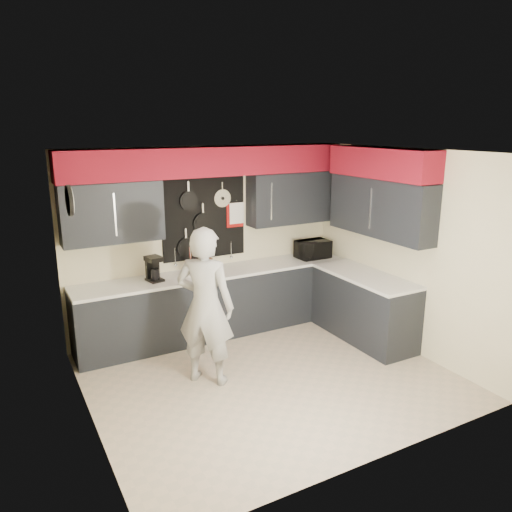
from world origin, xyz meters
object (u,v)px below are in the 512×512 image
coffee_maker (154,268)px  knife_block (208,265)px  person (205,306)px  microwave (313,249)px  utensil_crock (192,269)px

coffee_maker → knife_block: bearing=-11.4°
coffee_maker → person: size_ratio=0.18×
knife_block → person: (-0.55, -1.18, -0.11)m
knife_block → person: bearing=-112.7°
knife_block → coffee_maker: 0.77m
microwave → person: (-2.22, -1.11, -0.14)m
utensil_crock → person: bearing=-104.3°
microwave → knife_block: 1.68m
utensil_crock → coffee_maker: bearing=179.1°
microwave → utensil_crock: (-1.93, 0.06, -0.05)m
person → knife_block: bearing=-70.5°
microwave → knife_block: (-1.68, 0.07, -0.03)m
knife_block → coffee_maker: bearing=-177.9°
knife_block → utensil_crock: size_ratio=1.19×
person → coffee_maker: bearing=-35.2°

